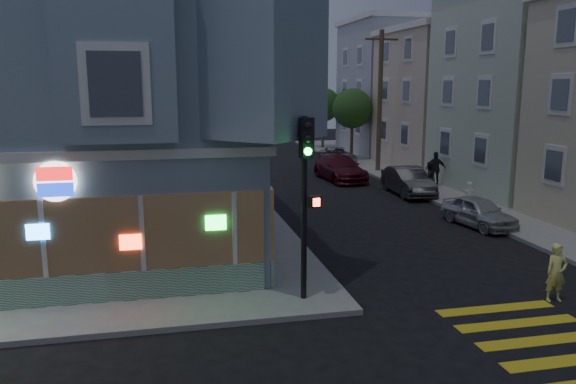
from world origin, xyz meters
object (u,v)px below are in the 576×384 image
object	(u,v)px
parked_car_c	(340,168)
pedestrian_a	(429,178)
parked_car_a	(479,212)
fire_hydrant	(469,190)
utility_pole	(380,99)
street_tree_near	(352,109)
parked_car_d	(338,156)
traffic_signal	(306,178)
pedestrian_b	(436,169)
parked_car_b	(408,181)
running_child	(556,273)
street_tree_far	(323,105)

from	to	relation	value
parked_car_c	pedestrian_a	bearing A→B (deg)	-67.34
parked_car_a	fire_hydrant	xyz separation A→B (m)	(2.30, 4.69, -0.02)
utility_pole	fire_hydrant	size ratio (longest dim) A/B	10.69
parked_car_a	street_tree_near	bearing A→B (deg)	78.02
parked_car_d	traffic_signal	xyz separation A→B (m)	(-8.96, -25.65, 2.82)
pedestrian_b	parked_car_b	world-z (taller)	pedestrian_b
utility_pole	running_child	distance (m)	22.85
street_tree_near	parked_car_d	bearing A→B (deg)	-137.82
street_tree_far	pedestrian_b	bearing A→B (deg)	-87.73
parked_car_a	parked_car_d	size ratio (longest dim) A/B	0.86
running_child	parked_car_c	size ratio (longest dim) A/B	0.31
street_tree_far	pedestrian_a	distance (m)	22.48
parked_car_a	fire_hydrant	world-z (taller)	parked_car_a
street_tree_far	running_child	distance (m)	36.54
street_tree_far	fire_hydrant	bearing A→B (deg)	-88.07
street_tree_near	pedestrian_a	world-z (taller)	street_tree_near
parked_car_a	parked_car_b	distance (m)	6.87
street_tree_near	parked_car_a	distance (m)	20.80
traffic_signal	parked_car_b	bearing A→B (deg)	43.99
pedestrian_b	traffic_signal	distance (m)	18.79
street_tree_far	fire_hydrant	world-z (taller)	street_tree_far
utility_pole	parked_car_b	world-z (taller)	utility_pole
street_tree_near	pedestrian_a	size ratio (longest dim) A/B	3.15
utility_pole	street_tree_near	xyz separation A→B (m)	(0.20, 6.00, -0.86)
parked_car_b	parked_car_c	size ratio (longest dim) A/B	0.87
running_child	fire_hydrant	bearing A→B (deg)	74.73
street_tree_near	street_tree_far	distance (m)	8.00
utility_pole	traffic_signal	bearing A→B (deg)	-116.03
pedestrian_a	fire_hydrant	size ratio (longest dim) A/B	2.00
street_tree_far	parked_car_c	world-z (taller)	street_tree_far
utility_pole	street_tree_near	distance (m)	6.06
street_tree_near	running_child	bearing A→B (deg)	-97.76
street_tree_near	pedestrian_b	xyz separation A→B (m)	(0.80, -12.15, -2.83)
fire_hydrant	traffic_signal	bearing A→B (deg)	-135.09
street_tree_near	utility_pole	bearing A→B (deg)	-91.91
street_tree_far	fire_hydrant	size ratio (longest dim) A/B	6.30
utility_pole	fire_hydrant	xyz separation A→B (m)	(1.00, -9.79, -4.20)
pedestrian_a	parked_car_b	bearing A→B (deg)	-43.71
street_tree_far	pedestrian_b	distance (m)	20.36
utility_pole	parked_car_b	distance (m)	8.73
street_tree_near	traffic_signal	distance (m)	28.97
parked_car_a	pedestrian_a	bearing A→B (deg)	74.51
running_child	pedestrian_a	bearing A→B (deg)	82.37
parked_car_a	parked_car_c	size ratio (longest dim) A/B	0.71
pedestrian_b	parked_car_d	xyz separation A→B (m)	(-2.30, 10.79, -0.52)
fire_hydrant	pedestrian_a	bearing A→B (deg)	134.01
pedestrian_b	parked_car_c	bearing A→B (deg)	-25.89
pedestrian_a	parked_car_d	bearing A→B (deg)	-91.70
street_tree_near	traffic_signal	world-z (taller)	street_tree_near
street_tree_near	pedestrian_b	world-z (taller)	street_tree_near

